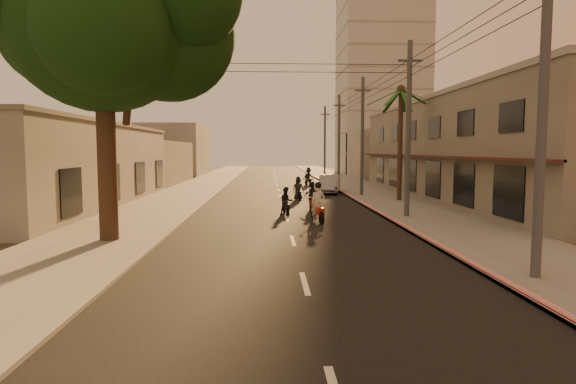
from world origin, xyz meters
The scene contains 20 objects.
ground centered at (0.00, 0.00, 0.00)m, with size 160.00×160.00×0.00m, color #383023.
road centered at (0.00, 20.00, 0.01)m, with size 10.00×140.00×0.02m, color black.
sidewalk_right centered at (7.50, 20.00, 0.06)m, with size 5.00×140.00×0.12m, color slate.
sidewalk_left centered at (-7.50, 20.00, 0.06)m, with size 5.00×140.00×0.12m, color slate.
curb_stripe centered at (5.10, 15.00, 0.10)m, with size 0.20×60.00×0.20m, color red.
shophouse_row centered at (13.95, 18.00, 3.65)m, with size 8.80×34.20×7.30m.
left_building centered at (-13.98, 14.00, 2.60)m, with size 8.20×24.20×5.20m.
distant_tower centered at (16.00, 56.00, 14.00)m, with size 12.10×12.10×28.00m.
broadleaf_tree centered at (-6.61, 2.14, 8.48)m, with size 9.60×8.70×12.10m.
palm_tree centered at (8.00, 16.00, 7.15)m, with size 5.00×5.00×8.20m.
utility_poles centered at (6.20, 20.00, 6.54)m, with size 1.20×48.26×9.00m.
filler_right centered at (14.00, 45.00, 3.00)m, with size 8.00×14.00×6.00m, color #A39C93.
filler_left_near centered at (-14.00, 34.00, 2.20)m, with size 8.00×14.00×4.40m, color #A39C93.
filler_left_far centered at (-14.00, 52.00, 3.50)m, with size 8.00×14.00×7.00m, color #A39C93.
scooter_red centered at (1.46, 6.71, 0.88)m, with size 0.91×2.01×1.99m.
scooter_mid_a centered at (0.03, 9.44, 0.71)m, with size 0.87×1.59×1.56m.
scooter_mid_b centered at (1.57, 11.02, 0.78)m, with size 0.98×1.78×1.75m.
scooter_far_a centered at (1.16, 17.20, 0.77)m, with size 0.88×1.73×1.70m.
scooter_far_b centered at (3.06, 31.04, 0.86)m, with size 1.43×1.87×1.87m.
parked_car centered at (4.02, 22.42, 0.75)m, with size 2.47×4.77×1.50m, color gray.
Camera 1 is at (-0.96, -16.35, 3.50)m, focal length 30.00 mm.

